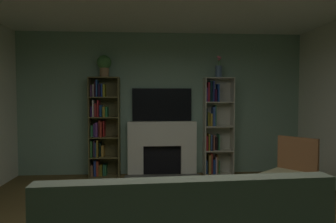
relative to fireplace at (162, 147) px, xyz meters
The scene contains 8 objects.
wall_back_accent 0.86m from the fireplace, 90.00° to the left, with size 5.76×0.06×2.81m, color gray.
fireplace is the anchor object (origin of this frame).
tv 0.84m from the fireplace, 90.00° to the left, with size 1.17×0.06×0.65m, color black.
bookshelf_left 1.24m from the fireplace, behind, with size 0.58×0.33×1.92m.
bookshelf_right 1.11m from the fireplace, ahead, with size 0.58×0.30×1.92m.
potted_plant 1.96m from the fireplace, behind, with size 0.27×0.27×0.42m.
vase_with_flowers 1.88m from the fireplace, ahead, with size 0.13×0.13×0.43m.
armchair 2.54m from the fireplace, 47.14° to the right, with size 0.84×0.84×0.96m.
Camera 1 is at (-0.27, -2.88, 1.54)m, focal length 32.17 mm.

